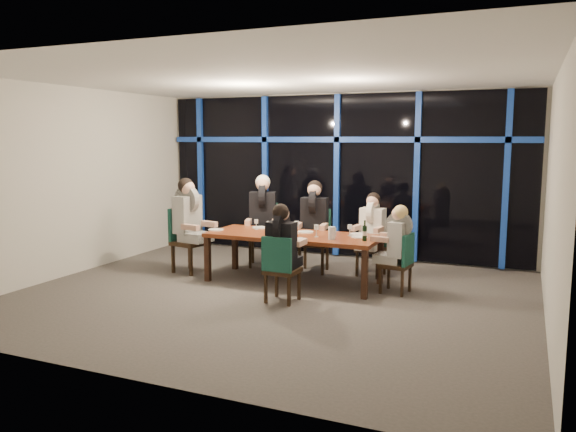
{
  "coord_description": "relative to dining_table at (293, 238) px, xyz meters",
  "views": [
    {
      "loc": [
        3.2,
        -6.91,
        2.19
      ],
      "look_at": [
        0.0,
        0.6,
        1.05
      ],
      "focal_mm": 35.0,
      "sensor_mm": 36.0,
      "label": 1
    }
  ],
  "objects": [
    {
      "name": "room",
      "position": [
        0.0,
        -0.8,
        1.34
      ],
      "size": [
        7.04,
        7.0,
        3.02
      ],
      "color": "#554F4B",
      "rests_on": "ground"
    },
    {
      "name": "plate_far_right",
      "position": [
        0.92,
        0.33,
        0.08
      ],
      "size": [
        0.24,
        0.24,
        0.01
      ],
      "primitive_type": "cylinder",
      "color": "white",
      "rests_on": "dining_table"
    },
    {
      "name": "plate_end_right",
      "position": [
        1.0,
        0.12,
        0.08
      ],
      "size": [
        0.24,
        0.24,
        0.01
      ],
      "primitive_type": "cylinder",
      "color": "white",
      "rests_on": "dining_table"
    },
    {
      "name": "chair_far_right",
      "position": [
        0.99,
        0.97,
        -0.17
      ],
      "size": [
        0.46,
        0.46,
        0.91
      ],
      "rotation": [
        0.0,
        0.0,
        -0.11
      ],
      "color": "black",
      "rests_on": "ground"
    },
    {
      "name": "diner_far_left",
      "position": [
        -0.92,
        0.85,
        0.34
      ],
      "size": [
        0.65,
        0.73,
        1.04
      ],
      "rotation": [
        0.0,
        0.0,
        0.35
      ],
      "color": "black",
      "rests_on": "ground"
    },
    {
      "name": "chair_far_left",
      "position": [
        -0.95,
        0.93,
        -0.09
      ],
      "size": [
        0.64,
        0.64,
        1.07
      ],
      "rotation": [
        0.0,
        0.0,
        0.35
      ],
      "color": "black",
      "rests_on": "ground"
    },
    {
      "name": "diner_end_right",
      "position": [
        1.56,
        0.04,
        0.14
      ],
      "size": [
        0.56,
        0.46,
        0.84
      ],
      "rotation": [
        0.0,
        0.0,
        4.57
      ],
      "color": "black",
      "rests_on": "ground"
    },
    {
      "name": "plate_end_left",
      "position": [
        -1.26,
        -0.14,
        0.08
      ],
      "size": [
        0.24,
        0.24,
        0.01
      ],
      "primitive_type": "cylinder",
      "color": "white",
      "rests_on": "dining_table"
    },
    {
      "name": "wine_glass_b",
      "position": [
        0.04,
        0.03,
        0.21
      ],
      "size": [
        0.07,
        0.07,
        0.19
      ],
      "color": "silver",
      "rests_on": "dining_table"
    },
    {
      "name": "chair_near_mid",
      "position": [
        0.25,
        -1.07,
        -0.17
      ],
      "size": [
        0.43,
        0.43,
        0.91
      ],
      "rotation": [
        0.0,
        0.0,
        3.12
      ],
      "color": "black",
      "rests_on": "ground"
    },
    {
      "name": "dining_table",
      "position": [
        0.0,
        0.0,
        0.0
      ],
      "size": [
        2.6,
        1.0,
        0.75
      ],
      "color": "brown",
      "rests_on": "ground"
    },
    {
      "name": "diner_near_mid",
      "position": [
        0.26,
        -0.99,
        0.19
      ],
      "size": [
        0.46,
        0.57,
        0.89
      ],
      "rotation": [
        0.0,
        0.0,
        3.12
      ],
      "color": "black",
      "rests_on": "ground"
    },
    {
      "name": "plate_near_mid",
      "position": [
        0.27,
        -0.43,
        0.08
      ],
      "size": [
        0.24,
        0.24,
        0.01
      ],
      "primitive_type": "cylinder",
      "color": "white",
      "rests_on": "dining_table"
    },
    {
      "name": "diner_far_right",
      "position": [
        0.98,
        0.89,
        0.19
      ],
      "size": [
        0.48,
        0.59,
        0.88
      ],
      "rotation": [
        0.0,
        0.0,
        -0.11
      ],
      "color": "white",
      "rests_on": "ground"
    },
    {
      "name": "tea_light",
      "position": [
        -0.08,
        -0.18,
        0.08
      ],
      "size": [
        0.05,
        0.05,
        0.03
      ],
      "primitive_type": "cylinder",
      "color": "#FFA84C",
      "rests_on": "dining_table"
    },
    {
      "name": "wine_glass_a",
      "position": [
        -0.33,
        -0.15,
        0.21
      ],
      "size": [
        0.08,
        0.08,
        0.2
      ],
      "color": "white",
      "rests_on": "dining_table"
    },
    {
      "name": "chair_end_right",
      "position": [
        1.63,
        0.03,
        -0.2
      ],
      "size": [
        0.45,
        0.45,
        0.86
      ],
      "rotation": [
        0.0,
        0.0,
        4.57
      ],
      "color": "black",
      "rests_on": "ground"
    },
    {
      "name": "diner_end_left",
      "position": [
        -1.82,
        -0.04,
        0.32
      ],
      "size": [
        0.7,
        0.57,
        1.03
      ],
      "rotation": [
        0.0,
        0.0,
        1.39
      ],
      "color": "black",
      "rests_on": "ground"
    },
    {
      "name": "plate_far_left",
      "position": [
        -0.72,
        0.32,
        0.08
      ],
      "size": [
        0.24,
        0.24,
        0.01
      ],
      "primitive_type": "cylinder",
      "color": "white",
      "rests_on": "dining_table"
    },
    {
      "name": "chair_far_mid",
      "position": [
        0.03,
        0.86,
        -0.11
      ],
      "size": [
        0.53,
        0.53,
        1.03
      ],
      "rotation": [
        0.0,
        0.0,
        0.13
      ],
      "color": "black",
      "rests_on": "ground"
    },
    {
      "name": "wine_glass_d",
      "position": [
        -0.71,
        0.17,
        0.18
      ],
      "size": [
        0.06,
        0.06,
        0.16
      ],
      "color": "silver",
      "rests_on": "dining_table"
    },
    {
      "name": "window_wall",
      "position": [
        0.01,
        2.13,
        0.87
      ],
      "size": [
        6.86,
        0.43,
        2.94
      ],
      "color": "black",
      "rests_on": "ground"
    },
    {
      "name": "wine_glass_e",
      "position": [
        0.83,
        0.19,
        0.19
      ],
      "size": [
        0.07,
        0.07,
        0.17
      ],
      "color": "white",
      "rests_on": "dining_table"
    },
    {
      "name": "diner_far_mid",
      "position": [
        0.05,
        0.77,
        0.3
      ],
      "size": [
        0.54,
        0.67,
        1.0
      ],
      "rotation": [
        0.0,
        0.0,
        0.13
      ],
      "color": "black",
      "rests_on": "ground"
    },
    {
      "name": "water_pitcher",
      "position": [
        0.69,
        -0.21,
        0.16
      ],
      "size": [
        0.11,
        0.1,
        0.18
      ],
      "rotation": [
        0.0,
        0.0,
        0.29
      ],
      "color": "silver",
      "rests_on": "dining_table"
    },
    {
      "name": "chair_end_left",
      "position": [
        -1.9,
        -0.03,
        -0.09
      ],
      "size": [
        0.57,
        0.57,
        1.06
      ],
      "rotation": [
        0.0,
        0.0,
        1.39
      ],
      "color": "black",
      "rests_on": "ground"
    },
    {
      "name": "plate_far_mid",
      "position": [
        0.12,
        0.21,
        0.08
      ],
      "size": [
        0.24,
        0.24,
        0.01
      ],
      "primitive_type": "cylinder",
      "color": "white",
      "rests_on": "dining_table"
    },
    {
      "name": "wine_glass_c",
      "position": [
        0.41,
        -0.09,
        0.2
      ],
      "size": [
        0.07,
        0.07,
        0.18
      ],
      "color": "white",
      "rests_on": "dining_table"
    },
    {
      "name": "wine_bottle",
      "position": [
        1.14,
        -0.13,
        0.18
      ],
      "size": [
        0.07,
        0.07,
        0.29
      ],
      "rotation": [
        0.0,
        0.0,
        0.01
      ],
      "color": "black",
      "rests_on": "dining_table"
    }
  ]
}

